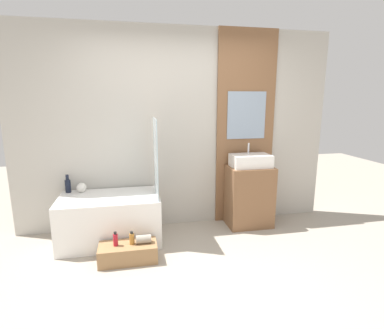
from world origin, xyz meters
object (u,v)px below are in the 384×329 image
Objects in this scene: bathtub at (110,219)px; bottle_soap_primary at (116,239)px; vase_round_light at (81,188)px; bottle_soap_secondary at (132,238)px; vase_tall_dark at (68,185)px; wooden_step_bench at (128,253)px; sink at (251,161)px.

bottle_soap_primary is at bearing -81.20° from bathtub.
bottle_soap_primary is (0.43, -0.76, -0.37)m from vase_round_light.
bottle_soap_primary is at bearing 180.00° from bottle_soap_secondary.
vase_tall_dark reaches higher than bottle_soap_primary.
vase_round_light reaches higher than bottle_soap_primary.
bottle_soap_primary reaches higher than wooden_step_bench.
bottle_soap_primary is (-0.12, 0.00, 0.16)m from wooden_step_bench.
bottle_soap_secondary is at bearing -64.54° from bathtub.
wooden_step_bench is at bearing -68.77° from bathtub.
bottle_soap_primary is at bearing -159.80° from sink.
wooden_step_bench is at bearing -54.23° from vase_round_light.
vase_tall_dark is 1.90× the size of vase_round_light.
wooden_step_bench is at bearing 180.00° from bottle_soap_secondary.
vase_tall_dark reaches higher than vase_round_light.
bottle_soap_secondary reaches higher than wooden_step_bench.
bottle_soap_secondary is (0.75, -0.79, -0.41)m from vase_tall_dark.
sink reaches higher than vase_round_light.
bottle_soap_primary is 1.09× the size of bottle_soap_secondary.
wooden_step_bench is 3.91× the size of bottle_soap_primary.
bathtub is at bearing 115.46° from bottle_soap_secondary.
sink is 3.57× the size of bottle_soap_secondary.
bathtub is 0.53m from bottle_soap_primary.
sink is 2.35m from vase_tall_dark.
bottle_soap_secondary is at bearing -0.00° from bottle_soap_primary.
vase_tall_dark is at bearing 132.02° from wooden_step_bench.
vase_tall_dark reaches higher than bottle_soap_secondary.
bottle_soap_secondary is at bearing -46.19° from vase_tall_dark.
vase_tall_dark is 1.44× the size of bottle_soap_primary.
bottle_soap_secondary is (0.59, -0.76, -0.38)m from vase_round_light.
vase_tall_dark is at bearing 176.46° from sink.
vase_tall_dark is at bearing 170.97° from vase_round_light.
bathtub is 9.92× the size of vase_round_light.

